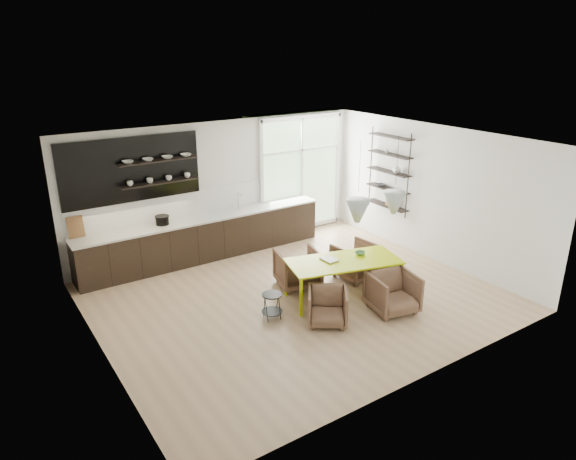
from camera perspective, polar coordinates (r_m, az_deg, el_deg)
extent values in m
cube|color=tan|center=(9.65, 1.01, -7.47)|extent=(7.00, 6.00, 0.01)
cube|color=white|center=(11.55, -7.48, 4.81)|extent=(7.00, 0.02, 2.90)
cube|color=white|center=(7.76, -20.74, -4.10)|extent=(0.02, 6.00, 2.90)
cube|color=white|center=(11.35, 15.79, 3.94)|extent=(0.02, 6.00, 2.90)
cube|color=silver|center=(8.70, 1.13, 9.76)|extent=(7.00, 6.00, 0.01)
cube|color=#B2D1A5|center=(12.59, 1.41, 6.24)|extent=(2.20, 0.02, 2.70)
cube|color=white|center=(12.56, 1.48, 6.22)|extent=(2.30, 0.08, 2.80)
cone|color=silver|center=(9.19, 7.74, 2.11)|extent=(0.44, 0.44, 0.42)
cone|color=silver|center=(9.79, 11.72, 2.98)|extent=(0.44, 0.44, 0.42)
cylinder|color=black|center=(8.98, 7.98, 7.00)|extent=(0.01, 0.01, 0.89)
cylinder|color=black|center=(9.59, 12.05, 7.59)|extent=(0.01, 0.01, 0.89)
cube|color=black|center=(11.32, -9.20, -0.92)|extent=(5.50, 0.65, 0.90)
cube|color=silver|center=(11.17, -9.33, 1.33)|extent=(5.54, 0.69, 0.04)
cube|color=white|center=(11.36, -10.09, 3.10)|extent=(5.50, 0.02, 0.55)
cube|color=black|center=(10.67, -16.99, 6.43)|extent=(2.80, 0.06, 1.30)
cube|color=black|center=(10.65, -14.27, 7.50)|extent=(1.60, 0.28, 0.03)
cube|color=black|center=(10.76, -14.06, 5.17)|extent=(1.60, 0.28, 0.03)
cube|color=olive|center=(10.60, -22.53, 0.31)|extent=(0.30, 0.10, 0.42)
cylinder|color=silver|center=(11.57, -5.55, 3.21)|extent=(0.02, 0.02, 0.40)
imported|color=white|center=(10.47, -17.38, 7.22)|extent=(0.22, 0.22, 0.05)
imported|color=white|center=(10.58, -15.31, 7.56)|extent=(0.22, 0.22, 0.05)
imported|color=white|center=(10.71, -13.28, 7.88)|extent=(0.22, 0.22, 0.05)
imported|color=white|center=(10.86, -11.29, 8.18)|extent=(0.22, 0.22, 0.05)
imported|color=white|center=(10.56, -17.14, 4.96)|extent=(0.12, 0.12, 0.10)
imported|color=white|center=(10.68, -15.10, 5.32)|extent=(0.12, 0.12, 0.10)
imported|color=white|center=(10.81, -13.10, 5.66)|extent=(0.12, 0.12, 0.10)
imported|color=white|center=(10.95, -11.14, 5.99)|extent=(0.12, 0.12, 0.10)
cylinder|color=black|center=(10.84, -13.79, 1.02)|extent=(0.27, 0.27, 0.17)
cube|color=black|center=(11.56, 13.21, 5.75)|extent=(0.02, 0.02, 1.90)
cube|color=black|center=(12.39, 9.19, 6.96)|extent=(0.02, 0.02, 1.90)
cube|color=black|center=(12.18, 10.88, 2.72)|extent=(0.26, 1.20, 0.02)
cube|color=black|center=(12.07, 11.00, 4.53)|extent=(0.26, 1.20, 0.02)
cube|color=black|center=(11.97, 11.13, 6.38)|extent=(0.26, 1.20, 0.02)
cube|color=black|center=(11.88, 11.26, 8.25)|extent=(0.26, 1.20, 0.03)
cube|color=black|center=(11.81, 11.39, 10.15)|extent=(0.26, 1.20, 0.03)
imported|color=white|center=(11.77, 12.02, 6.63)|extent=(0.18, 0.18, 0.19)
imported|color=#333338|center=(12.19, 10.36, 4.93)|extent=(0.22, 0.22, 0.05)
imported|color=white|center=(11.94, 10.94, 8.62)|extent=(0.10, 0.10, 0.09)
cube|color=olive|center=(12.07, 11.25, 3.20)|extent=(0.10, 0.18, 0.24)
cube|color=#B8D503|center=(9.38, 6.21, -3.47)|extent=(2.21, 1.41, 0.03)
cube|color=#B8D503|center=(8.85, 1.46, -7.53)|extent=(0.06, 0.06, 0.71)
cube|color=#B8D503|center=(9.55, -0.26, -5.35)|extent=(0.06, 0.06, 0.71)
cube|color=#B8D503|center=(9.63, 12.45, -5.62)|extent=(0.06, 0.06, 0.71)
cube|color=#B8D503|center=(10.28, 10.11, -3.77)|extent=(0.06, 0.06, 0.71)
imported|color=brown|center=(9.93, 1.08, -4.27)|extent=(0.96, 0.98, 0.73)
imported|color=brown|center=(10.37, 7.50, -3.39)|extent=(0.83, 0.85, 0.72)
imported|color=brown|center=(8.70, 4.40, -8.50)|extent=(0.92, 0.92, 0.61)
imported|color=brown|center=(9.21, 11.56, -6.81)|extent=(0.90, 0.92, 0.71)
cylinder|color=black|center=(8.76, -1.80, -7.19)|extent=(0.34, 0.34, 0.02)
cylinder|color=black|center=(8.91, -1.78, -9.02)|extent=(0.36, 0.36, 0.02)
cylinder|color=black|center=(8.98, -1.20, -8.07)|extent=(0.01, 0.01, 0.45)
cylinder|color=black|center=(8.94, -2.63, -8.20)|extent=(0.01, 0.01, 0.45)
cylinder|color=black|center=(8.75, -2.39, -8.89)|extent=(0.01, 0.01, 0.45)
cylinder|color=black|center=(8.78, -0.92, -8.75)|extent=(0.01, 0.01, 0.45)
imported|color=white|center=(9.28, 4.07, -3.45)|extent=(0.24, 0.31, 0.03)
imported|color=#518652|center=(9.65, 8.02, -2.57)|extent=(0.19, 0.19, 0.06)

